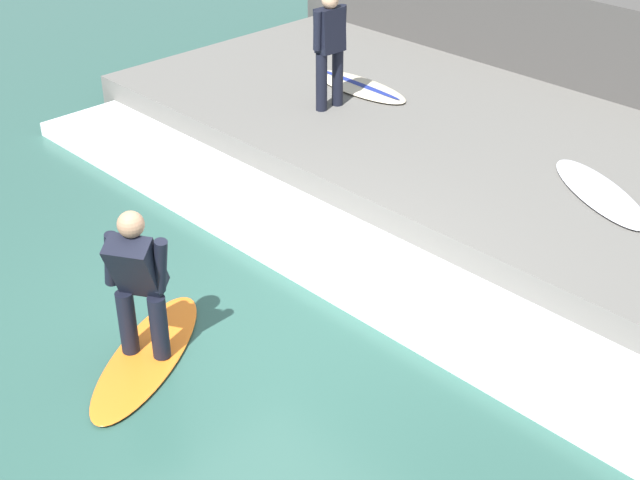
{
  "coord_description": "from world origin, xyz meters",
  "views": [
    {
      "loc": [
        -4.29,
        -5.19,
        4.98
      ],
      "look_at": [
        0.75,
        0.0,
        0.7
      ],
      "focal_mm": 50.0,
      "sensor_mm": 36.0,
      "label": 1
    }
  ],
  "objects_px": {
    "surfer_waiting_near": "(330,44)",
    "surfer_riding": "(137,278)",
    "surfboard_riding": "(147,355)",
    "surfboard_spare": "(600,193)",
    "surfboard_waiting_near": "(359,86)"
  },
  "relations": [
    {
      "from": "surfer_waiting_near",
      "to": "surfboard_waiting_near",
      "type": "xyz_separation_m",
      "value": [
        0.79,
        0.2,
        -0.83
      ]
    },
    {
      "from": "surfer_riding",
      "to": "surfer_waiting_near",
      "type": "bearing_deg",
      "value": 26.38
    },
    {
      "from": "surfer_riding",
      "to": "surfboard_waiting_near",
      "type": "height_order",
      "value": "surfer_riding"
    },
    {
      "from": "surfboard_riding",
      "to": "surfboard_spare",
      "type": "distance_m",
      "value": 5.13
    },
    {
      "from": "surfboard_riding",
      "to": "surfboard_spare",
      "type": "xyz_separation_m",
      "value": [
        4.85,
        -1.59,
        0.48
      ]
    },
    {
      "from": "surfer_waiting_near",
      "to": "surfer_riding",
      "type": "bearing_deg",
      "value": -153.62
    },
    {
      "from": "surfer_riding",
      "to": "surfboard_waiting_near",
      "type": "distance_m",
      "value": 5.84
    },
    {
      "from": "surfboard_riding",
      "to": "surfer_waiting_near",
      "type": "height_order",
      "value": "surfer_waiting_near"
    },
    {
      "from": "surfer_waiting_near",
      "to": "surfboard_waiting_near",
      "type": "relative_size",
      "value": 0.89
    },
    {
      "from": "surfboard_spare",
      "to": "surfer_waiting_near",
      "type": "bearing_deg",
      "value": 95.09
    },
    {
      "from": "surfer_riding",
      "to": "surfboard_spare",
      "type": "xyz_separation_m",
      "value": [
        4.85,
        -1.59,
        -0.35
      ]
    },
    {
      "from": "surfer_waiting_near",
      "to": "surfboard_spare",
      "type": "relative_size",
      "value": 0.87
    },
    {
      "from": "surfboard_spare",
      "to": "surfboard_riding",
      "type": "bearing_deg",
      "value": 161.81
    },
    {
      "from": "surfboard_riding",
      "to": "surfboard_spare",
      "type": "relative_size",
      "value": 1.1
    },
    {
      "from": "surfboard_waiting_near",
      "to": "surfboard_spare",
      "type": "height_order",
      "value": "surfboard_waiting_near"
    }
  ]
}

